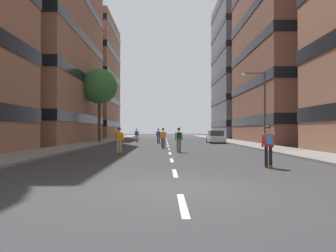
{
  "coord_description": "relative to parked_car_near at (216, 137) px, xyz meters",
  "views": [
    {
      "loc": [
        -0.4,
        -8.85,
        1.61
      ],
      "look_at": [
        0.0,
        23.86,
        2.0
      ],
      "focal_mm": 34.18,
      "sensor_mm": 36.0,
      "label": 1
    }
  ],
  "objects": [
    {
      "name": "sidewalk_left",
      "position": [
        -14.55,
        4.59,
        -0.63
      ],
      "size": [
        3.15,
        84.64,
        0.14
      ],
      "primitive_type": "cube",
      "color": "gray",
      "rests_on": "ground_plane"
    },
    {
      "name": "building_right_far",
      "position": [
        11.74,
        24.2,
        13.14
      ],
      "size": [
        14.89,
        17.5,
        27.49
      ],
      "color": "slate",
      "rests_on": "ground_plane"
    },
    {
      "name": "lane_markings",
      "position": [
        -5.89,
        2.96,
        -0.7
      ],
      "size": [
        0.16,
        72.2,
        0.01
      ],
      "color": "silver",
      "rests_on": "ground_plane"
    },
    {
      "name": "ground_plane",
      "position": [
        -5.89,
        0.74,
        -0.7
      ],
      "size": [
        184.67,
        184.67,
        0.0
      ],
      "primitive_type": "plane",
      "color": "#333335"
    },
    {
      "name": "parked_car_near",
      "position": [
        0.0,
        0.0,
        0.0
      ],
      "size": [
        1.82,
        4.4,
        1.52
      ],
      "color": "silver",
      "rests_on": "ground_plane"
    },
    {
      "name": "sidewalk_right",
      "position": [
        2.78,
        4.59,
        -0.63
      ],
      "size": [
        3.15,
        84.64,
        0.14
      ],
      "primitive_type": "cube",
      "color": "gray",
      "rests_on": "ground_plane"
    },
    {
      "name": "streetlamp_right",
      "position": [
        2.09,
        -11.3,
        3.44
      ],
      "size": [
        2.13,
        0.3,
        6.5
      ],
      "color": "#3F3F44",
      "rests_on": "sidewalk_right"
    },
    {
      "name": "building_right_mid",
      "position": [
        11.74,
        1.33,
        17.43
      ],
      "size": [
        14.89,
        19.16,
        36.07
      ],
      "color": "brown",
      "rests_on": "ground_plane"
    },
    {
      "name": "street_tree_near",
      "position": [
        -14.55,
        1.87,
        6.47
      ],
      "size": [
        4.51,
        4.51,
        9.31
      ],
      "color": "#4C3823",
      "rests_on": "sidewalk_left"
    },
    {
      "name": "skater_4",
      "position": [
        -9.22,
        -18.0,
        0.29
      ],
      "size": [
        0.54,
        0.91,
        1.78
      ],
      "color": "brown",
      "rests_on": "ground_plane"
    },
    {
      "name": "building_left_far",
      "position": [
        -23.52,
        24.2,
        10.9
      ],
      "size": [
        14.89,
        16.74,
        23.02
      ],
      "color": "#9E6B51",
      "rests_on": "ground_plane"
    },
    {
      "name": "skater_0",
      "position": [
        -6.38,
        -11.09,
        0.29
      ],
      "size": [
        0.54,
        0.91,
        1.78
      ],
      "color": "brown",
      "rests_on": "ground_plane"
    },
    {
      "name": "skater_5",
      "position": [
        -9.94,
        3.52,
        0.29
      ],
      "size": [
        0.56,
        0.92,
        1.78
      ],
      "color": "brown",
      "rests_on": "ground_plane"
    },
    {
      "name": "skater_2",
      "position": [
        -5.23,
        -16.09,
        0.32
      ],
      "size": [
        0.53,
        0.9,
        1.78
      ],
      "color": "brown",
      "rests_on": "ground_plane"
    },
    {
      "name": "building_left_mid",
      "position": [
        -23.52,
        1.33,
        14.42
      ],
      "size": [
        14.89,
        21.82,
        30.06
      ],
      "color": "#9E6B51",
      "rests_on": "ground_plane"
    },
    {
      "name": "skater_3",
      "position": [
        -1.85,
        -25.37,
        0.32
      ],
      "size": [
        0.54,
        0.91,
        1.78
      ],
      "color": "brown",
      "rests_on": "ground_plane"
    },
    {
      "name": "skater_1",
      "position": [
        -6.96,
        -0.81,
        0.29
      ],
      "size": [
        0.56,
        0.92,
        1.78
      ],
      "color": "brown",
      "rests_on": "ground_plane"
    }
  ]
}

